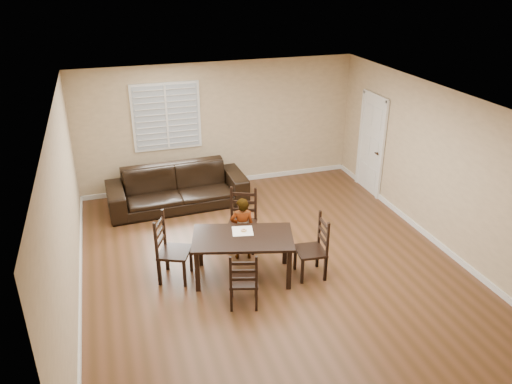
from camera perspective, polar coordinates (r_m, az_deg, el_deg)
The scene contains 11 objects.
ground at distance 8.29m, azimuth 1.75°, elevation -8.33°, with size 7.00×7.00×0.00m, color brown.
room at distance 7.62m, azimuth 1.74°, elevation 3.87°, with size 6.04×7.04×2.72m.
dining_table at distance 7.68m, azimuth -1.52°, elevation -5.70°, with size 1.70×1.23×0.72m.
chair_near at distance 8.62m, azimuth -1.48°, elevation -3.20°, with size 0.62×0.60×1.06m.
chair_far at distance 7.12m, azimuth -1.42°, elevation -10.51°, with size 0.50×0.48×0.91m.
chair_left at distance 7.85m, azimuth -10.23°, elevation -6.57°, with size 0.61×0.63×1.08m.
chair_right at distance 7.88m, azimuth 7.12°, elevation -6.45°, with size 0.47×0.50×1.02m.
child at distance 8.20m, azimuth -1.57°, elevation -4.20°, with size 0.40×0.26×1.10m, color gray.
napkin at distance 7.79m, azimuth -1.55°, elevation -4.48°, with size 0.32×0.32×0.00m, color #F0E6CE.
donut at distance 7.78m, azimuth -1.41°, elevation -4.35°, with size 0.09×0.09×0.03m.
sofa at distance 10.16m, azimuth -8.97°, elevation 0.52°, with size 2.74×1.07×0.80m, color black.
Camera 1 is at (-2.31, -6.54, 4.53)m, focal length 35.00 mm.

